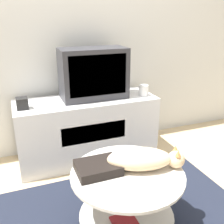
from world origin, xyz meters
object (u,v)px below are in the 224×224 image
Objects in this scene: speaker at (22,103)px; dvd_box at (98,168)px; cat at (143,159)px; tv at (94,74)px.

speaker reaches higher than dvd_box.
cat reaches higher than dvd_box.
tv is at bearing 107.62° from cat.
speaker is at bearing 112.85° from dvd_box.
speaker is 0.93m from dvd_box.
dvd_box is 0.27m from cat.
dvd_box is (0.35, -0.84, -0.17)m from speaker.
cat is at bearing -90.50° from tv.
speaker is 0.16× the size of cat.
cat is at bearing -55.56° from speaker.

